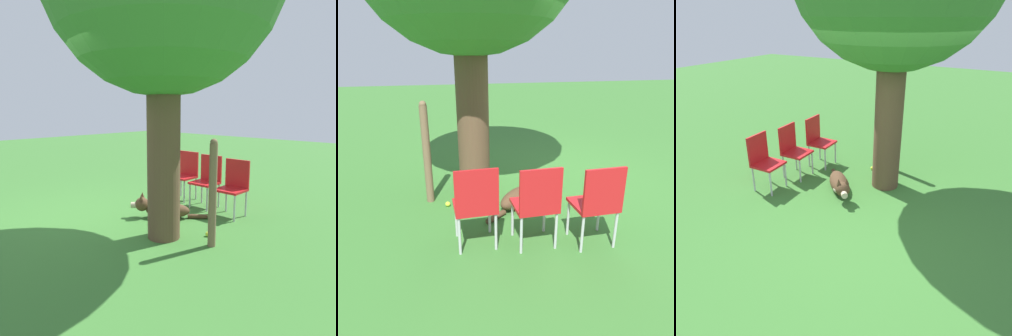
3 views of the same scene
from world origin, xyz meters
TOP-DOWN VIEW (x-y plane):
  - ground_plane at (0.00, 0.00)m, footprint 30.00×30.00m
  - dog at (-0.78, 0.54)m, footprint 0.87×1.01m
  - fence_post at (-0.43, 1.79)m, footprint 0.10×0.10m
  - red_chair_0 at (-1.92, 0.05)m, footprint 0.43×0.45m
  - red_chair_1 at (-1.81, 0.67)m, footprint 0.43×0.45m
  - red_chair_2 at (-1.69, 1.29)m, footprint 0.43×0.45m
  - tennis_ball at (-0.66, 1.56)m, footprint 0.07×0.07m

SIDE VIEW (x-z plane):
  - ground_plane at x=0.00m, z-range 0.00..0.00m
  - tennis_ball at x=-0.66m, z-range 0.00..0.07m
  - dog at x=-0.78m, z-range -0.06..0.35m
  - red_chair_0 at x=-1.92m, z-range 0.07..1.00m
  - red_chair_1 at x=-1.81m, z-range 0.07..1.00m
  - red_chair_2 at x=-1.69m, z-range 0.07..1.00m
  - fence_post at x=-0.43m, z-range 0.01..1.40m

